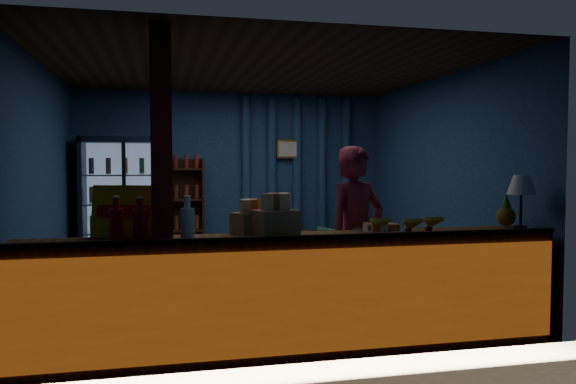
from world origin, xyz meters
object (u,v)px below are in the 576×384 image
shopkeeper (356,237)px  green_chair (348,248)px  pastry_tray (380,229)px  table_lamp (521,187)px

shopkeeper → green_chair: (0.85, 2.73, -0.54)m
pastry_tray → table_lamp: (1.28, -0.12, 0.35)m
shopkeeper → pastry_tray: bearing=-105.0°
shopkeeper → green_chair: bearing=51.5°
pastry_tray → shopkeeper: bearing=96.2°
shopkeeper → table_lamp: shopkeeper is taller
table_lamp → shopkeeper: bearing=156.6°
shopkeeper → table_lamp: size_ratio=3.50×
green_chair → pastry_tray: 3.35m
pastry_tray → table_lamp: bearing=-5.2°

